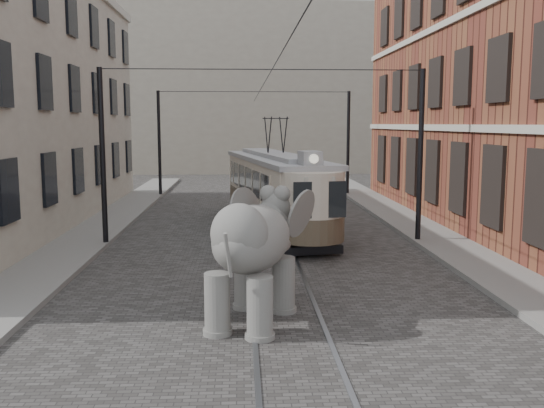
{
  "coord_description": "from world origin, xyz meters",
  "views": [
    {
      "loc": [
        -0.96,
        -14.29,
        4.15
      ],
      "look_at": [
        -0.17,
        0.94,
        2.1
      ],
      "focal_mm": 39.48,
      "sensor_mm": 36.0,
      "label": 1
    }
  ],
  "objects": [
    {
      "name": "ground",
      "position": [
        0.0,
        0.0,
        0.0
      ],
      "size": [
        120.0,
        120.0,
        0.0
      ],
      "primitive_type": "plane",
      "color": "#484542"
    },
    {
      "name": "tram",
      "position": [
        0.4,
        9.3,
        2.2
      ],
      "size": [
        4.07,
        11.32,
        4.4
      ],
      "primitive_type": null,
      "rotation": [
        0.0,
        0.0,
        0.16
      ],
      "color": "beige",
      "rests_on": "ground"
    },
    {
      "name": "catenary",
      "position": [
        -0.2,
        5.0,
        3.0
      ],
      "size": [
        11.0,
        30.2,
        6.0
      ],
      "primitive_type": null,
      "color": "black",
      "rests_on": "ground"
    },
    {
      "name": "sidewalk_right",
      "position": [
        6.0,
        0.0,
        0.07
      ],
      "size": [
        2.0,
        60.0,
        0.15
      ],
      "primitive_type": "cube",
      "color": "slate",
      "rests_on": "ground"
    },
    {
      "name": "tram_rails",
      "position": [
        0.0,
        0.0,
        0.01
      ],
      "size": [
        1.54,
        80.0,
        0.02
      ],
      "primitive_type": null,
      "color": "slate",
      "rests_on": "ground"
    },
    {
      "name": "elephant",
      "position": [
        -0.75,
        -2.14,
        1.38
      ],
      "size": [
        3.82,
        5.07,
        2.76
      ],
      "primitive_type": null,
      "rotation": [
        0.0,
        0.0,
        -0.33
      ],
      "color": "slate",
      "rests_on": "ground"
    },
    {
      "name": "sidewalk_left",
      "position": [
        -6.5,
        0.0,
        0.07
      ],
      "size": [
        2.0,
        60.0,
        0.15
      ],
      "primitive_type": "cube",
      "color": "slate",
      "rests_on": "ground"
    },
    {
      "name": "distant_block",
      "position": [
        0.0,
        40.0,
        7.0
      ],
      "size": [
        28.0,
        10.0,
        14.0
      ],
      "primitive_type": "cube",
      "color": "gray",
      "rests_on": "ground"
    }
  ]
}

